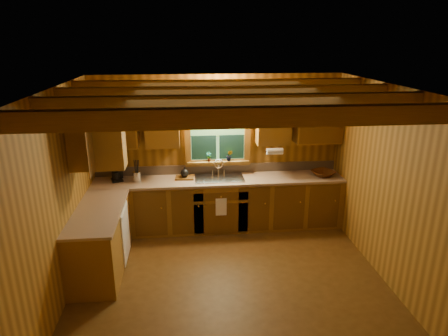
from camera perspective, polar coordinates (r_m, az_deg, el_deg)
room at (r=4.99m, az=0.93°, el=-3.44°), size 4.20×4.20×4.20m
ceiling_beams at (r=4.68m, az=1.00°, el=10.22°), size 4.20×2.54×0.18m
base_cabinets at (r=6.48m, az=-4.81°, el=-6.52°), size 4.20×2.22×0.86m
countertop at (r=6.31m, az=-4.80°, el=-2.78°), size 4.20×2.24×0.04m
backsplash at (r=6.86m, az=-0.91°, el=-0.08°), size 4.20×0.02×0.16m
dishwasher_panel at (r=6.01m, az=-14.15°, el=-9.17°), size 0.02×0.60×0.80m
upper_cabinets at (r=6.16m, az=-5.85°, el=5.99°), size 4.19×1.77×0.78m
window at (r=6.69m, az=-0.92°, el=4.34°), size 1.12×0.08×1.00m
window_sill at (r=6.75m, az=-0.87°, el=0.87°), size 1.06×0.14×0.04m
wall_sconce at (r=6.44m, az=-0.86°, el=9.56°), size 0.45×0.21×0.17m
paper_towel_roll at (r=6.55m, az=7.39°, el=2.44°), size 0.27×0.11×0.11m
dish_towel at (r=6.45m, az=-0.42°, el=-5.70°), size 0.18×0.01×0.30m
sink at (r=6.63m, az=-0.70°, el=-1.87°), size 0.82×0.48×0.43m
coffee_maker at (r=6.73m, az=-15.37°, el=-0.50°), size 0.17×0.22×0.31m
utensil_crock at (r=6.62m, az=-12.58°, el=-1.14°), size 0.13×0.13×0.37m
cutting_board at (r=6.64m, az=-5.74°, el=-1.41°), size 0.32×0.24×0.03m
teakettle at (r=6.61m, az=-5.76°, el=-0.74°), size 0.14×0.14×0.17m
wicker_basket at (r=6.93m, az=14.22°, el=-0.76°), size 0.49×0.49×0.09m
potted_plant_left at (r=6.70m, az=-2.23°, el=1.65°), size 0.10×0.08×0.17m
potted_plant_right at (r=6.72m, az=0.80°, el=1.83°), size 0.13×0.12×0.19m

